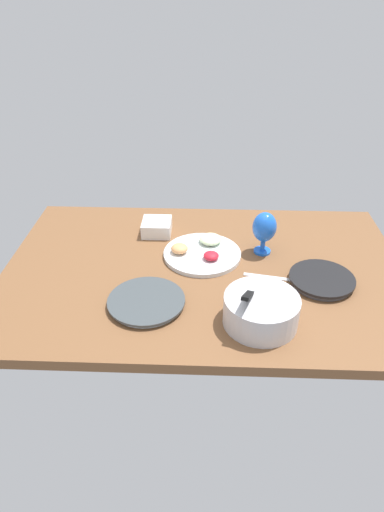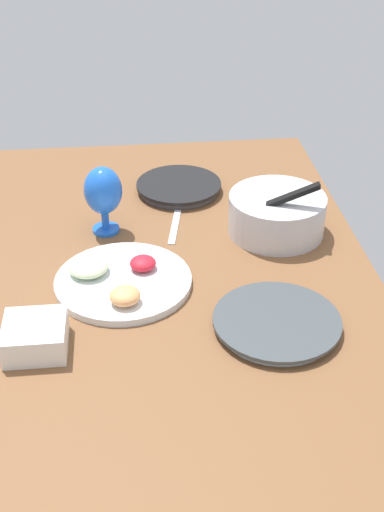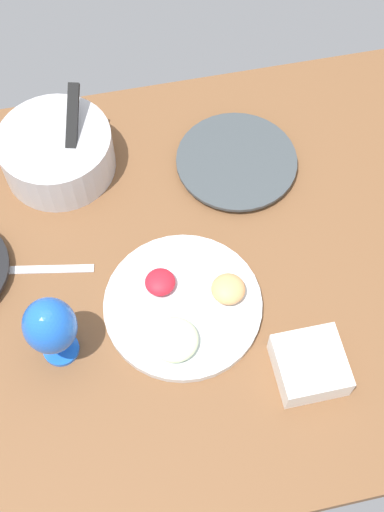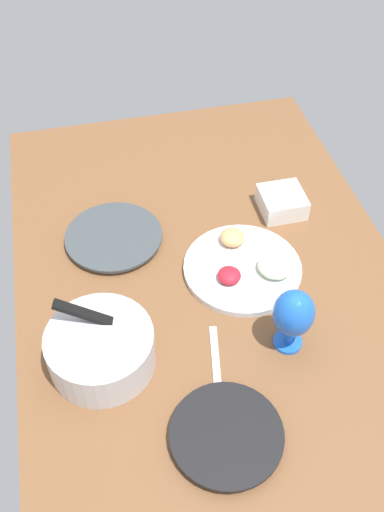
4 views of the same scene
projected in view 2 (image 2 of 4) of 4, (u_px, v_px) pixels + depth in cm
name	position (u px, v px, depth cm)	size (l,w,h in cm)	color
ground_plane	(161.00, 287.00, 163.31)	(160.00, 104.00, 4.00)	brown
dinner_plate_left	(179.00, 187.00, 199.51)	(24.74, 24.74, 2.78)	#4C4C51
dinner_plate_right	(277.00, 323.00, 146.75)	(27.71, 27.71, 2.28)	silver
mixing_bowl	(277.00, 213.00, 177.99)	(25.21, 25.21, 17.18)	silver
fruit_platter	(120.00, 280.00, 159.66)	(32.15, 32.15, 5.48)	silver
hurricane_glass_blue	(103.00, 192.00, 175.09)	(9.87, 9.87, 18.46)	blue
square_bowl_white	(35.00, 335.00, 139.78)	(12.78, 12.78, 6.20)	white
fork_by_left_plate	(175.00, 226.00, 182.90)	(18.00, 1.80, 0.60)	silver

